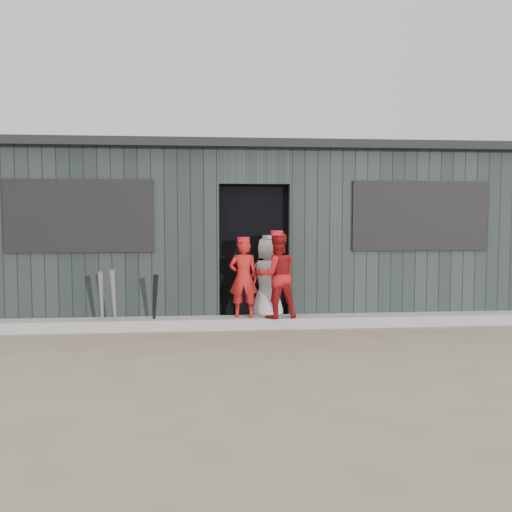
{
  "coord_description": "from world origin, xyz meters",
  "views": [
    {
      "loc": [
        -0.74,
        -5.98,
        1.55
      ],
      "look_at": [
        0.0,
        1.8,
        1.0
      ],
      "focal_mm": 40.0,
      "sensor_mm": 36.0,
      "label": 1
    }
  ],
  "objects": [
    {
      "name": "player_grey_back",
      "position": [
        0.2,
        2.14,
        0.63
      ],
      "size": [
        0.67,
        0.5,
        1.25
      ],
      "primitive_type": "imported",
      "rotation": [
        0.0,
        0.0,
        2.97
      ],
      "color": "silver",
      "rests_on": "ground"
    },
    {
      "name": "player_red_right",
      "position": [
        0.28,
        1.72,
        0.74
      ],
      "size": [
        0.64,
        0.54,
        1.18
      ],
      "primitive_type": "imported",
      "rotation": [
        0.0,
        0.0,
        3.32
      ],
      "color": "maroon",
      "rests_on": "curb"
    },
    {
      "name": "ground",
      "position": [
        0.0,
        0.0,
        0.0
      ],
      "size": [
        80.0,
        80.0,
        0.0
      ],
      "primitive_type": "plane",
      "color": "#70604D",
      "rests_on": "ground"
    },
    {
      "name": "bat_mid",
      "position": [
        -1.9,
        1.6,
        0.43
      ],
      "size": [
        0.07,
        0.28,
        0.86
      ],
      "primitive_type": "cone",
      "rotation": [
        0.24,
        0.0,
        -0.02
      ],
      "color": "gray",
      "rests_on": "ground"
    },
    {
      "name": "bat_left",
      "position": [
        -2.07,
        1.64,
        0.42
      ],
      "size": [
        0.1,
        0.32,
        0.83
      ],
      "primitive_type": "cone",
      "rotation": [
        0.3,
        0.0,
        0.11
      ],
      "color": "#919199",
      "rests_on": "ground"
    },
    {
      "name": "curb",
      "position": [
        0.0,
        1.82,
        0.07
      ],
      "size": [
        8.0,
        0.36,
        0.15
      ],
      "primitive_type": "cube",
      "color": "gray",
      "rests_on": "ground"
    },
    {
      "name": "dugout",
      "position": [
        -0.0,
        3.5,
        1.29
      ],
      "size": [
        8.3,
        3.3,
        2.62
      ],
      "color": "black",
      "rests_on": "ground"
    },
    {
      "name": "bat_right",
      "position": [
        -1.38,
        1.72,
        0.39
      ],
      "size": [
        0.14,
        0.34,
        0.78
      ],
      "primitive_type": "cone",
      "rotation": [
        0.35,
        0.0,
        0.22
      ],
      "color": "black",
      "rests_on": "ground"
    },
    {
      "name": "player_red_left",
      "position": [
        -0.17,
        1.82,
        0.69
      ],
      "size": [
        0.42,
        0.3,
        1.09
      ],
      "primitive_type": "imported",
      "rotation": [
        0.0,
        0.0,
        3.03
      ],
      "color": "#AF1715",
      "rests_on": "curb"
    }
  ]
}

